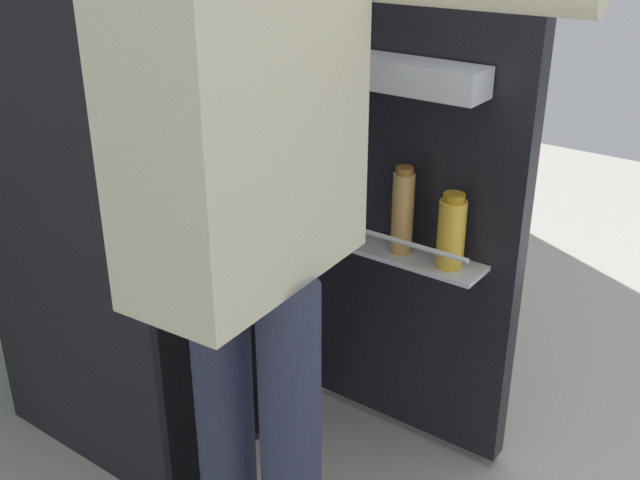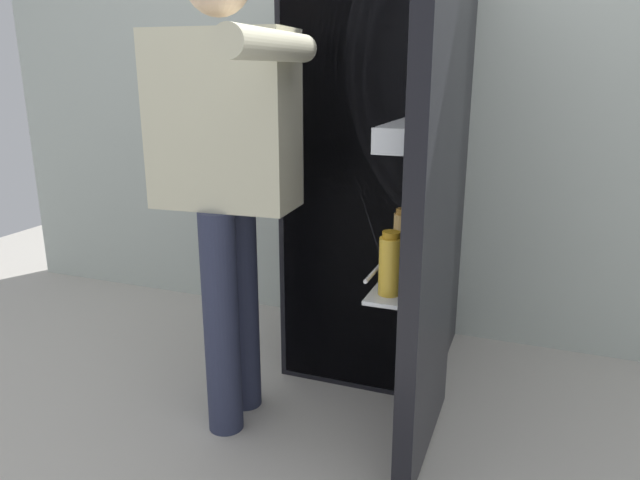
# 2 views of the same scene
# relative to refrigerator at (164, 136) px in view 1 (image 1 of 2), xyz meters

# --- Properties ---
(refrigerator) EXTENTS (0.67, 1.24, 1.68)m
(refrigerator) POSITION_rel_refrigerator_xyz_m (0.00, 0.00, 0.00)
(refrigerator) COLOR black
(refrigerator) RESTS_ON ground_plane
(person) EXTENTS (0.57, 0.74, 1.56)m
(person) POSITION_rel_refrigerator_xyz_m (-0.35, -0.60, 0.10)
(person) COLOR #2D334C
(person) RESTS_ON ground_plane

